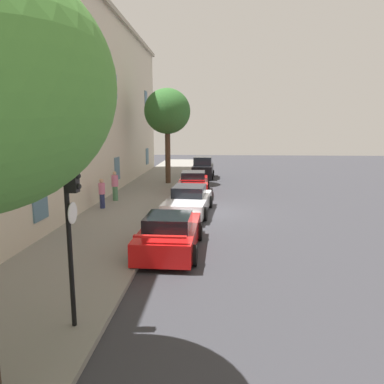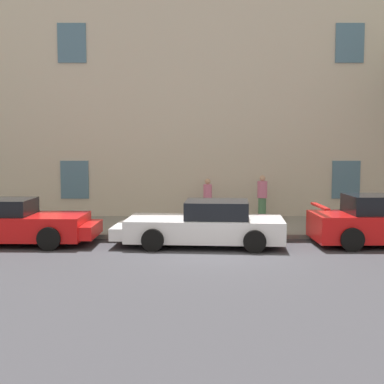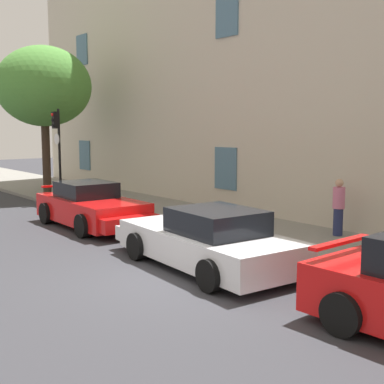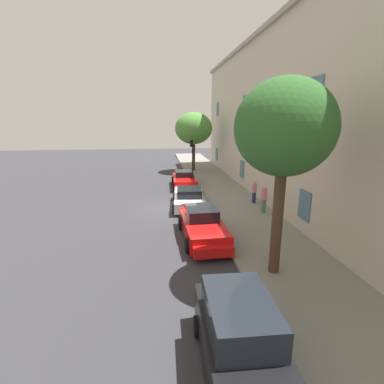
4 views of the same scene
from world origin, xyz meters
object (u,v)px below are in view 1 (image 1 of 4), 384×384
sportscar_red_lead (170,233)px  hatchback_parked (203,169)px  sportscar_yellow_flank (188,202)px  traffic_light (71,211)px  pedestrian_strolling (115,186)px  sportscar_white_middle (194,184)px  pedestrian_admiring (102,193)px  tree_near_kerb (167,112)px

sportscar_red_lead → hatchback_parked: hatchback_parked is taller
sportscar_yellow_flank → traffic_light: 11.13m
traffic_light → pedestrian_strolling: bearing=12.2°
pedestrian_strolling → sportscar_red_lead: bearing=-152.2°
sportscar_white_middle → pedestrian_admiring: 7.02m
sportscar_red_lead → traffic_light: bearing=166.3°
sportscar_white_middle → pedestrian_strolling: pedestrian_strolling is taller
hatchback_parked → traffic_light: bearing=175.7°
sportscar_white_middle → tree_near_kerb: (3.54, 2.15, 4.80)m
tree_near_kerb → pedestrian_strolling: (-6.90, 2.17, -4.44)m
pedestrian_admiring → sportscar_yellow_flank: bearing=-94.5°
sportscar_red_lead → traffic_light: 5.88m
sportscar_white_middle → tree_near_kerb: tree_near_kerb is taller
sportscar_white_middle → pedestrian_admiring: size_ratio=3.18×
sportscar_white_middle → sportscar_yellow_flank: bearing=-179.4°
sportscar_yellow_flank → traffic_light: (-10.84, 1.51, 2.04)m
tree_near_kerb → pedestrian_admiring: (-8.98, 2.28, -4.50)m
traffic_light → pedestrian_strolling: traffic_light is taller
tree_near_kerb → pedestrian_admiring: tree_near_kerb is taller
sportscar_yellow_flank → traffic_light: size_ratio=1.42×
pedestrian_strolling → sportscar_white_middle: bearing=-52.2°
sportscar_red_lead → pedestrian_strolling: (7.91, 4.18, 0.39)m
hatchback_parked → sportscar_red_lead: bearing=178.4°
sportscar_white_middle → hatchback_parked: hatchback_parked is taller
pedestrian_strolling → tree_near_kerb: bearing=-17.5°
sportscar_yellow_flank → pedestrian_strolling: size_ratio=3.06×
hatchback_parked → pedestrian_strolling: 11.82m
sportscar_red_lead → sportscar_white_middle: sportscar_white_middle is taller
sportscar_red_lead → pedestrian_admiring: size_ratio=3.02×
tree_near_kerb → sportscar_red_lead: bearing=-172.3°
sportscar_yellow_flank → sportscar_white_middle: (5.79, 0.06, 0.06)m
hatchback_parked → traffic_light: size_ratio=1.04×
sportscar_red_lead → pedestrian_strolling: 8.96m
traffic_light → pedestrian_strolling: 13.68m
pedestrian_strolling → hatchback_parked: bearing=-23.4°
sportscar_yellow_flank → pedestrian_strolling: bearing=60.9°
sportscar_yellow_flank → pedestrian_admiring: (0.35, 4.49, 0.35)m
sportscar_red_lead → sportscar_white_middle: 11.27m
sportscar_white_middle → hatchback_parked: size_ratio=1.30×
sportscar_white_middle → pedestrian_strolling: 5.48m
sportscar_yellow_flank → hatchback_parked: (13.29, -0.31, 0.24)m
hatchback_parked → sportscar_white_middle: bearing=177.2°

